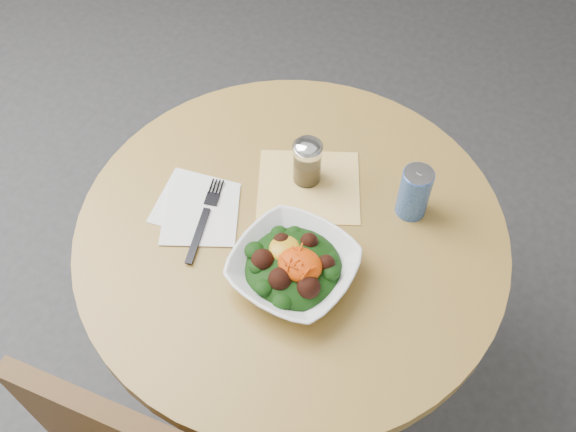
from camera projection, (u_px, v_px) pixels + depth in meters
The scene contains 8 objects.
ground at pixel (290, 369), 1.94m from camera, with size 6.00×6.00×0.00m, color #303032.
table at pixel (291, 276), 1.49m from camera, with size 0.90×0.90×0.75m.
cloth_napkin at pixel (309, 186), 1.39m from camera, with size 0.22×0.20×0.00m, color #FFAC0D.
paper_napkins at pixel (198, 209), 1.36m from camera, with size 0.22×0.22×0.00m.
salad_bowl at pixel (294, 267), 1.24m from camera, with size 0.26×0.26×0.09m.
fork at pixel (205, 217), 1.34m from camera, with size 0.07×0.22×0.00m.
spice_shaker at pixel (307, 161), 1.36m from camera, with size 0.06×0.06×0.12m.
beverage_can at pixel (414, 192), 1.31m from camera, with size 0.06×0.06×0.12m.
Camera 1 is at (0.33, -0.68, 1.84)m, focal length 40.00 mm.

